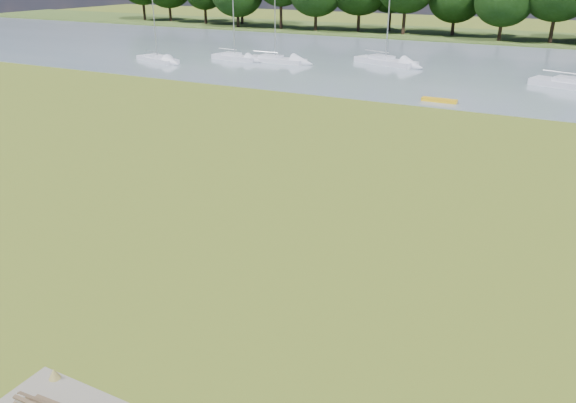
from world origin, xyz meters
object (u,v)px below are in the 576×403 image
at_px(kayak, 439,100).
at_px(sailboat_2, 157,58).
at_px(sailboat_0, 385,60).
at_px(sailboat_3, 234,56).
at_px(sailboat_5, 275,58).

bearing_deg(kayak, sailboat_2, 170.07).
distance_m(sailboat_0, sailboat_3, 16.88).
xyz_separation_m(sailboat_0, sailboat_5, (-11.38, -4.09, -0.09)).
relative_size(sailboat_2, sailboat_5, 0.95).
relative_size(sailboat_2, sailboat_3, 0.92).
xyz_separation_m(sailboat_0, sailboat_2, (-23.28, -9.71, -0.10)).
relative_size(kayak, sailboat_5, 0.33).
relative_size(sailboat_0, sailboat_3, 0.95).
height_order(sailboat_0, sailboat_2, sailboat_0).
xyz_separation_m(sailboat_2, sailboat_3, (7.11, 4.86, 0.08)).
distance_m(kayak, sailboat_3, 28.00).
xyz_separation_m(sailboat_3, sailboat_5, (4.79, 0.77, -0.06)).
distance_m(sailboat_3, sailboat_5, 4.85).
height_order(sailboat_0, sailboat_5, sailboat_5).
xyz_separation_m(kayak, sailboat_5, (-21.01, 11.65, 0.28)).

